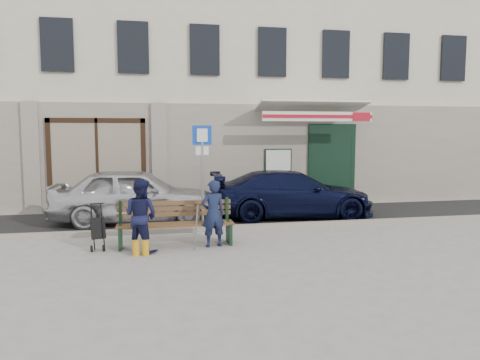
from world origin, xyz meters
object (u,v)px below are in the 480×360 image
object	(u,v)px
car_navy	(292,194)
man	(213,213)
car_silver	(135,195)
parking_sign	(202,161)
woman	(141,215)
bench	(173,224)
stroller	(98,229)

from	to	relation	value
car_navy	man	bearing A→B (deg)	141.44
car_silver	parking_sign	size ratio (longest dim) A/B	1.69
man	woman	world-z (taller)	woman
car_silver	parking_sign	bearing A→B (deg)	-117.30
car_navy	woman	size ratio (longest dim) A/B	3.06
car_navy	car_silver	bearing A→B (deg)	93.63
parking_sign	bench	size ratio (longest dim) A/B	1.04
stroller	man	bearing A→B (deg)	-21.64
man	woman	bearing A→B (deg)	-4.09
man	woman	distance (m)	1.46
bench	woman	distance (m)	0.80
woman	stroller	size ratio (longest dim) A/B	1.57
parking_sign	woman	bearing A→B (deg)	-129.73
man	stroller	size ratio (longest dim) A/B	1.49
car_silver	man	xyz separation A→B (m)	(1.62, -2.87, -0.03)
car_silver	bench	distance (m)	2.78
car_silver	woman	world-z (taller)	woman
car_silver	man	bearing A→B (deg)	-146.12
bench	stroller	world-z (taller)	bench
car_silver	bench	size ratio (longest dim) A/B	1.76
bench	woman	bearing A→B (deg)	-149.95
car_navy	woman	world-z (taller)	woman
car_silver	man	world-z (taller)	car_silver
woman	stroller	xyz separation A→B (m)	(-0.85, 0.36, -0.32)
car_navy	stroller	world-z (taller)	car_navy
car_silver	car_navy	distance (m)	4.22
woman	stroller	bearing A→B (deg)	12.21
bench	man	world-z (taller)	man
car_navy	parking_sign	world-z (taller)	parking_sign
bench	woman	xyz separation A→B (m)	(-0.65, -0.38, 0.27)
car_navy	bench	bearing A→B (deg)	131.47
parking_sign	man	bearing A→B (deg)	-94.02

